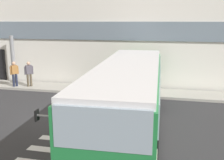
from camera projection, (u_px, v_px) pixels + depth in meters
ground_plane at (68, 116)px, 12.62m from camera, size 80.00×90.00×0.02m
terminal_building at (109, 25)px, 22.96m from camera, size 25.18×13.80×8.14m
boarding_curb at (96, 90)px, 17.17m from camera, size 27.38×2.00×0.15m
entry_support_column at (13, 59)px, 18.69m from camera, size 0.28×0.28×3.30m
bus_main_foreground at (129, 95)px, 11.36m from camera, size 3.03×11.39×2.70m
passenger_near_column at (14, 73)px, 17.56m from camera, size 0.40×0.50×1.68m
passenger_by_doorway at (29, 73)px, 17.56m from camera, size 0.44×0.44×1.68m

